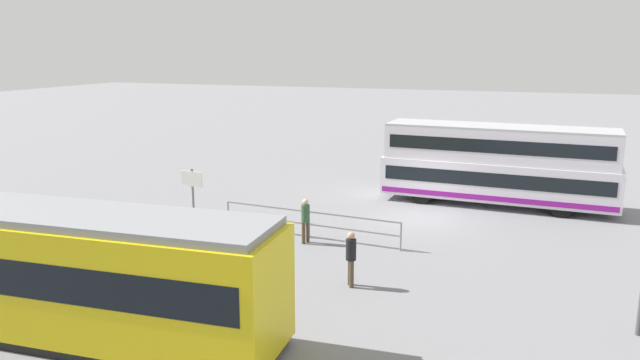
% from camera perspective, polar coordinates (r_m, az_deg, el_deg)
% --- Properties ---
extents(ground_plane, '(160.00, 160.00, 0.00)m').
position_cam_1_polar(ground_plane, '(26.71, 9.36, -3.48)').
color(ground_plane, gray).
extents(double_decker_bus, '(10.60, 3.01, 3.72)m').
position_cam_1_polar(double_decker_bus, '(29.16, 16.34, 1.37)').
color(double_decker_bus, silver).
rests_on(double_decker_bus, ground).
extents(pedestrian_near_railing, '(0.42, 0.42, 1.72)m').
position_cam_1_polar(pedestrian_near_railing, '(22.71, -1.37, -3.56)').
color(pedestrian_near_railing, '#4C3F2D').
rests_on(pedestrian_near_railing, ground).
extents(pedestrian_crossing, '(0.44, 0.44, 1.75)m').
position_cam_1_polar(pedestrian_crossing, '(18.70, 2.93, -7.05)').
color(pedestrian_crossing, '#4C3F2D').
rests_on(pedestrian_crossing, ground).
extents(pedestrian_railing, '(7.40, 0.62, 1.08)m').
position_cam_1_polar(pedestrian_railing, '(23.39, -1.05, -3.73)').
color(pedestrian_railing, gray).
rests_on(pedestrian_railing, ground).
extents(info_sign, '(1.03, 0.16, 2.30)m').
position_cam_1_polar(info_sign, '(25.78, -11.92, -0.54)').
color(info_sign, slate).
rests_on(info_sign, ground).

